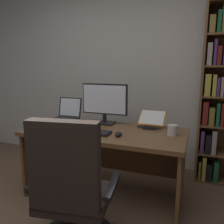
# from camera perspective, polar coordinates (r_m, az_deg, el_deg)

# --- Properties ---
(wall_back) EXTENTS (5.33, 0.12, 2.87)m
(wall_back) POSITION_cam_1_polar(r_m,az_deg,el_deg) (3.33, 3.51, 12.40)
(wall_back) COLOR beige
(wall_back) RESTS_ON ground
(desk) EXTENTS (1.62, 0.75, 0.71)m
(desk) POSITION_cam_1_polar(r_m,az_deg,el_deg) (2.55, -1.10, -8.09)
(desk) COLOR brown
(desk) RESTS_ON ground
(office_chair) EXTENTS (0.66, 0.60, 1.03)m
(office_chair) POSITION_cam_1_polar(r_m,az_deg,el_deg) (1.83, -9.65, -19.60)
(office_chair) COLOR black
(office_chair) RESTS_ON ground
(monitor) EXTENTS (0.53, 0.16, 0.45)m
(monitor) POSITION_cam_1_polar(r_m,az_deg,el_deg) (2.64, -1.79, 2.08)
(monitor) COLOR black
(monitor) RESTS_ON desk
(laptop) EXTENTS (0.30, 0.31, 0.26)m
(laptop) POSITION_cam_1_polar(r_m,az_deg,el_deg) (2.91, -11.03, -0.84)
(laptop) COLOR black
(laptop) RESTS_ON desk
(keyboard) EXTENTS (0.42, 0.15, 0.02)m
(keyboard) POSITION_cam_1_polar(r_m,az_deg,el_deg) (2.33, -5.46, -4.76)
(keyboard) COLOR black
(keyboard) RESTS_ON desk
(computer_mouse) EXTENTS (0.06, 0.10, 0.04)m
(computer_mouse) POSITION_cam_1_polar(r_m,az_deg,el_deg) (2.22, 1.55, -5.33)
(computer_mouse) COLOR black
(computer_mouse) RESTS_ON desk
(reading_stand_with_book) EXTENTS (0.28, 0.26, 0.16)m
(reading_stand_with_book) POSITION_cam_1_polar(r_m,az_deg,el_deg) (2.58, 9.53, -1.84)
(reading_stand_with_book) COLOR black
(reading_stand_with_book) RESTS_ON desk
(open_binder) EXTENTS (0.52, 0.36, 0.02)m
(open_binder) POSITION_cam_1_polar(r_m,az_deg,el_deg) (2.47, -13.44, -4.16)
(open_binder) COLOR orange
(open_binder) RESTS_ON desk
(notepad) EXTENTS (0.19, 0.23, 0.01)m
(notepad) POSITION_cam_1_polar(r_m,az_deg,el_deg) (2.54, -8.40, -3.65)
(notepad) COLOR white
(notepad) RESTS_ON desk
(pen) EXTENTS (0.14, 0.03, 0.01)m
(pen) POSITION_cam_1_polar(r_m,az_deg,el_deg) (2.53, -8.01, -3.49)
(pen) COLOR black
(pen) RESTS_ON notepad
(coffee_mug) EXTENTS (0.09, 0.09, 0.10)m
(coffee_mug) POSITION_cam_1_polar(r_m,az_deg,el_deg) (2.32, 14.33, -4.23)
(coffee_mug) COLOR silver
(coffee_mug) RESTS_ON desk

